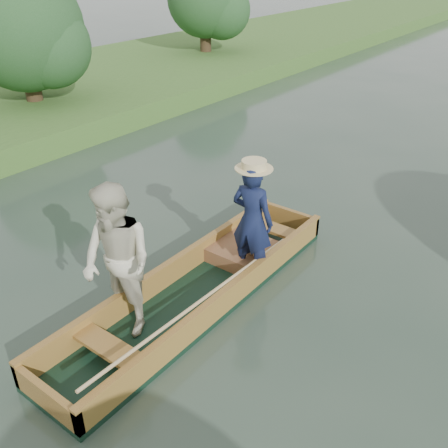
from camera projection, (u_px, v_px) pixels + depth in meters
The scene contains 2 objects.
ground at pixel (198, 299), 7.02m from camera, with size 120.00×120.00×0.00m, color #283D30.
punt at pixel (176, 262), 6.50m from camera, with size 1.43×5.00×2.06m.
Camera 1 is at (3.67, -4.24, 4.36)m, focal length 40.00 mm.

